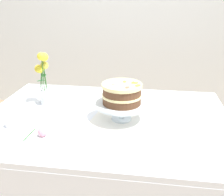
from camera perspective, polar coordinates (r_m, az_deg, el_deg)
The scene contains 7 objects.
dining_table at distance 1.54m, azimuth -1.44°, elevation -7.33°, with size 1.40×1.00×0.74m.
linen_napkin at distance 1.48m, azimuth 2.04°, elevation -4.65°, with size 0.32×0.32×0.00m, color white.
cake_stand at distance 1.44m, azimuth 2.09°, elevation -1.74°, with size 0.29×0.29×0.10m.
layer_cake at distance 1.42m, azimuth 2.13°, elevation 0.98°, with size 0.22×0.22×0.12m.
flower_vase at distance 1.70m, azimuth -14.48°, elevation 3.64°, with size 0.11×0.11×0.34m.
teacup at distance 1.48m, azimuth -20.51°, elevation -5.17°, with size 0.13×0.13×0.05m.
fallen_rose at distance 1.35m, azimuth -14.77°, elevation -7.08°, with size 0.10×0.12×0.05m.
Camera 1 is at (0.23, -1.35, 1.39)m, focal length 42.48 mm.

